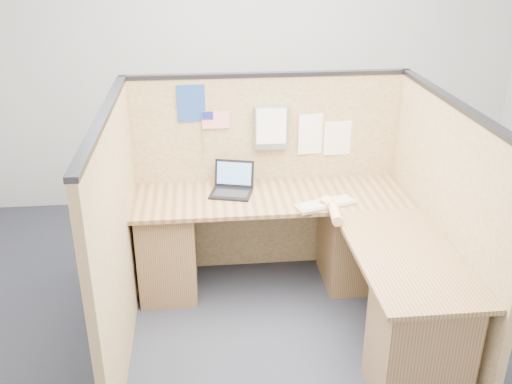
{
  "coord_description": "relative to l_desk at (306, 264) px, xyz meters",
  "views": [
    {
      "loc": [
        -0.48,
        -2.94,
        2.4
      ],
      "look_at": [
        -0.13,
        0.5,
        0.84
      ],
      "focal_mm": 40.0,
      "sensor_mm": 36.0,
      "label": 1
    }
  ],
  "objects": [
    {
      "name": "hand_forearm",
      "position": [
        0.17,
        0.06,
        0.37
      ],
      "size": [
        0.1,
        0.36,
        0.08
      ],
      "color": "tan",
      "rests_on": "l_desk"
    },
    {
      "name": "paper_right",
      "position": [
        0.34,
        0.68,
        0.65
      ],
      "size": [
        0.2,
        0.02,
        0.26
      ],
      "primitive_type": "cube",
      "rotation": [
        0.0,
        0.0,
        0.07
      ],
      "color": "white",
      "rests_on": "cubicle_partitions"
    },
    {
      "name": "blue_poster",
      "position": [
        -0.72,
        0.68,
        0.94
      ],
      "size": [
        0.2,
        0.01,
        0.26
      ],
      "primitive_type": "cube",
      "rotation": [
        0.0,
        0.0,
        0.05
      ],
      "color": "navy",
      "rests_on": "cubicle_partitions"
    },
    {
      "name": "wall_back",
      "position": [
        -0.18,
        1.96,
        1.01
      ],
      "size": [
        5.0,
        0.0,
        5.0
      ],
      "primitive_type": "plane",
      "rotation": [
        1.57,
        0.0,
        0.0
      ],
      "color": "#ACAFB1",
      "rests_on": "floor"
    },
    {
      "name": "paper_left",
      "position": [
        0.16,
        0.68,
        0.69
      ],
      "size": [
        0.24,
        0.03,
        0.3
      ],
      "primitive_type": "cube",
      "rotation": [
        0.0,
        0.0,
        0.13
      ],
      "color": "white",
      "rests_on": "cubicle_partitions"
    },
    {
      "name": "cubicle_partitions",
      "position": [
        -0.18,
        0.14,
        0.38
      ],
      "size": [
        2.06,
        1.83,
        1.53
      ],
      "color": "olive",
      "rests_on": "floor"
    },
    {
      "name": "file_holder",
      "position": [
        -0.16,
        0.66,
        0.75
      ],
      "size": [
        0.24,
        0.05,
        0.31
      ],
      "color": "slate",
      "rests_on": "cubicle_partitions"
    },
    {
      "name": "mouse",
      "position": [
        0.16,
        0.19,
        0.36
      ],
      "size": [
        0.11,
        0.07,
        0.04
      ],
      "primitive_type": "ellipsoid",
      "rotation": [
        0.0,
        0.0,
        -0.12
      ],
      "color": "silver",
      "rests_on": "l_desk"
    },
    {
      "name": "l_desk",
      "position": [
        0.0,
        0.0,
        0.0
      ],
      "size": [
        1.95,
        1.75,
        0.73
      ],
      "color": "brown",
      "rests_on": "floor"
    },
    {
      "name": "floor",
      "position": [
        -0.18,
        -0.29,
        -0.39
      ],
      "size": [
        5.0,
        5.0,
        0.0
      ],
      "primitive_type": "plane",
      "color": "#1E222B",
      "rests_on": "ground"
    },
    {
      "name": "keyboard",
      "position": [
        0.16,
        0.19,
        0.35
      ],
      "size": [
        0.44,
        0.26,
        0.03
      ],
      "rotation": [
        0.0,
        0.0,
        0.3
      ],
      "color": "#9E937A",
      "rests_on": "l_desk"
    },
    {
      "name": "laptop",
      "position": [
        -0.47,
        0.49,
        0.39
      ],
      "size": [
        0.33,
        0.34,
        0.21
      ],
      "rotation": [
        0.0,
        0.0,
        -0.26
      ],
      "color": "black",
      "rests_on": "l_desk"
    },
    {
      "name": "american_flag",
      "position": [
        -0.57,
        0.67,
        0.81
      ],
      "size": [
        0.2,
        0.01,
        0.34
      ],
      "color": "olive",
      "rests_on": "cubicle_partitions"
    }
  ]
}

